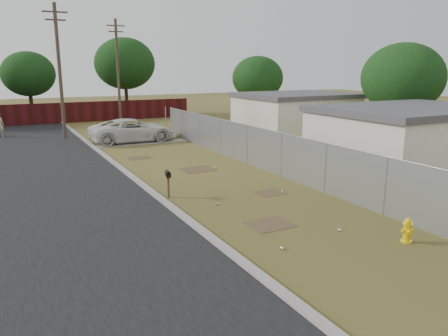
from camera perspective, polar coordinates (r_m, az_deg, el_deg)
ground at (r=18.52m, az=-0.47°, el=-2.20°), size 120.00×120.00×0.00m
street at (r=24.48m, az=-23.79°, el=0.49°), size 15.10×60.00×0.12m
chainlink_fence at (r=20.74m, az=5.92°, el=1.66°), size 0.10×27.06×2.02m
privacy_fence at (r=41.15m, az=-24.66°, el=6.35°), size 30.00×0.12×1.80m
utility_poles at (r=36.84m, az=-21.12°, el=11.94°), size 12.60×8.24×9.00m
houses at (r=26.31m, az=15.47°, el=5.36°), size 9.30×17.24×3.10m
horizon_trees at (r=40.47m, az=-15.15°, el=12.29°), size 33.32×31.94×7.78m
fire_hydrant at (r=13.54m, az=22.83°, el=-7.53°), size 0.39×0.39×0.76m
mailbox at (r=16.67m, az=-7.32°, el=-1.09°), size 0.23×0.46×1.05m
pickup_truck at (r=29.67m, az=-11.87°, el=4.85°), size 5.60×2.63×1.55m
scattered_litter at (r=16.09m, az=4.83°, el=-4.48°), size 3.38×9.75×0.07m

